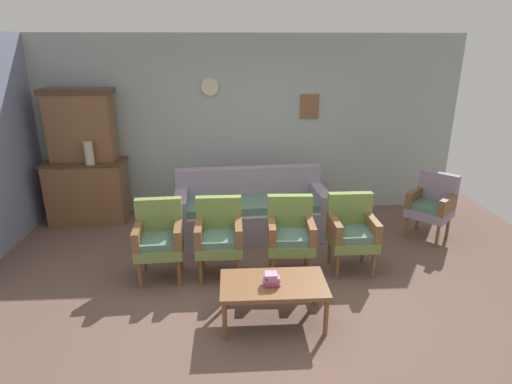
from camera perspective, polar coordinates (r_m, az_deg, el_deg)
name	(u,v)px	position (r m, az deg, el deg)	size (l,w,h in m)	color
ground_plane	(262,298)	(4.55, 0.86, -14.32)	(7.68, 7.68, 0.00)	brown
wall_back_with_decor	(251,126)	(6.52, -0.76, 9.00)	(6.40, 0.09, 2.70)	#939E99
side_cabinet	(88,191)	(6.72, -21.93, 0.10)	(1.16, 0.55, 0.93)	brown
cabinet_upper_hutch	(81,125)	(6.57, -22.79, 8.47)	(0.99, 0.38, 1.03)	brown
vase_on_cabinet	(89,153)	(6.35, -21.84, 4.97)	(0.13, 0.13, 0.33)	#B7AD89
floral_couch	(251,212)	(5.83, -0.63, -2.77)	(2.12, 0.95, 0.90)	gray
armchair_near_couch_end	(159,236)	(4.83, -13.07, -5.93)	(0.55, 0.52, 0.90)	olive
armchair_near_cabinet	(219,234)	(4.78, -5.06, -5.77)	(0.52, 0.49, 0.90)	olive
armchair_row_middle	(290,232)	(4.82, 4.72, -5.53)	(0.54, 0.51, 0.90)	olive
armchair_by_doorway	(352,230)	(5.00, 12.95, -5.03)	(0.52, 0.49, 0.90)	olive
wingback_chair_by_fireplace	(432,203)	(6.15, 22.88, -1.44)	(0.71, 0.71, 0.90)	gray
coffee_table	(273,287)	(4.03, 2.39, -12.79)	(1.00, 0.56, 0.42)	brown
book_stack_on_table	(272,280)	(3.94, 2.16, -11.85)	(0.16, 0.12, 0.12)	#F14C7D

